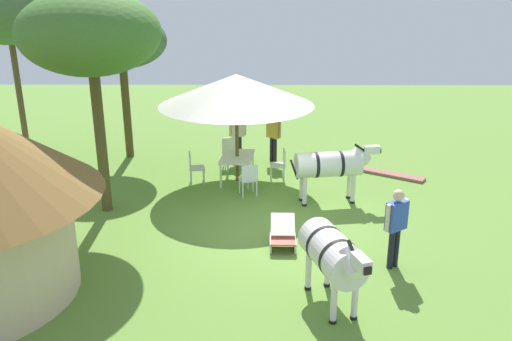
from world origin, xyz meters
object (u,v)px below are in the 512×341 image
shade_umbrella (236,90)px  acacia_tree_far_lawn (121,42)px  patio_chair_west_end (230,151)px  acacia_tree_left_background (7,10)px  striped_lounge_chair (283,236)px  guest_beside_umbrella (238,131)px  patio_chair_near_lawn (280,163)px  patio_dining_table (237,159)px  guest_behind_table (274,132)px  zebra_by_umbrella (334,255)px  patio_chair_east_end (249,178)px  patio_chair_near_hut (194,166)px  acacia_tree_right_background (90,34)px  zebra_nearest_camera (331,165)px  standing_watcher (396,221)px

shade_umbrella → acacia_tree_far_lawn: (2.23, 3.60, 1.04)m
patio_chair_west_end → acacia_tree_left_background: 7.96m
patio_chair_west_end → acacia_tree_far_lawn: (1.03, 3.32, 3.15)m
striped_lounge_chair → acacia_tree_far_lawn: acacia_tree_far_lawn is taller
guest_beside_umbrella → acacia_tree_far_lawn: size_ratio=0.35×
patio_chair_near_lawn → patio_dining_table: bearing=90.0°
guest_behind_table → zebra_by_umbrella: 8.01m
guest_beside_umbrella → zebra_by_umbrella: 8.38m
patio_dining_table → guest_behind_table: bearing=-32.2°
patio_dining_table → acacia_tree_left_background: size_ratio=0.26×
acacia_tree_left_background → zebra_by_umbrella: bearing=-134.1°
patio_chair_west_end → patio_chair_east_end: same height
patio_chair_near_hut → guest_behind_table: (1.91, -2.28, 0.44)m
shade_umbrella → patio_chair_near_hut: (-0.22, 1.21, -2.11)m
patio_chair_near_hut → zebra_by_umbrella: bearing=17.0°
patio_dining_table → striped_lounge_chair: 4.23m
guest_beside_umbrella → patio_chair_near_hut: bearing=40.2°
acacia_tree_right_background → shade_umbrella: bearing=-56.5°
patio_chair_near_lawn → guest_beside_umbrella: size_ratio=0.57×
striped_lounge_chair → zebra_nearest_camera: 2.92m
patio_chair_east_end → striped_lounge_chair: 2.99m
patio_chair_west_end → guest_beside_umbrella: bearing=-121.6°
patio_chair_near_lawn → acacia_tree_right_background: acacia_tree_right_background is taller
guest_behind_table → zebra_by_umbrella: bearing=138.0°
shade_umbrella → acacia_tree_right_background: acacia_tree_right_background is taller
patio_chair_east_end → standing_watcher: standing_watcher is taller
patio_chair_east_end → zebra_by_umbrella: 5.35m
zebra_nearest_camera → zebra_by_umbrella: zebra_nearest_camera is taller
patio_dining_table → patio_chair_east_end: bearing=-163.4°
shade_umbrella → zebra_by_umbrella: size_ratio=2.09×
zebra_by_umbrella → acacia_tree_far_lawn: bearing=-74.7°
guest_behind_table → patio_chair_east_end: bearing=117.9°
patio_dining_table → patio_chair_near_hut: (-0.22, 1.21, -0.14)m
guest_behind_table → acacia_tree_right_background: (-3.80, 4.25, 3.33)m
patio_dining_table → zebra_by_umbrella: bearing=-163.1°
patio_chair_near_lawn → shade_umbrella: bearing=90.0°
patio_chair_east_end → zebra_nearest_camera: bearing=-26.6°
patio_chair_near_hut → patio_chair_east_end: (-0.96, -1.56, 0.00)m
patio_dining_table → patio_chair_near_hut: patio_chair_near_hut is taller
patio_chair_east_end → patio_chair_near_lawn: bearing=37.9°
guest_beside_umbrella → zebra_nearest_camera: guest_beside_umbrella is taller
patio_chair_near_lawn → zebra_by_umbrella: size_ratio=0.44×
guest_behind_table → acacia_tree_far_lawn: (0.54, 4.67, 2.71)m
acacia_tree_far_lawn → patio_chair_west_end: bearing=-107.2°
guest_behind_table → acacia_tree_far_lawn: acacia_tree_far_lawn is taller
patio_chair_east_end → zebra_nearest_camera: zebra_nearest_camera is taller
shade_umbrella → patio_chair_near_lawn: (0.05, -1.23, -2.11)m
patio_chair_near_lawn → acacia_tree_left_background: (2.33, 8.25, 4.08)m
patio_dining_table → patio_chair_near_lawn: 1.24m
shade_umbrella → standing_watcher: (-4.92, -3.30, -1.63)m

